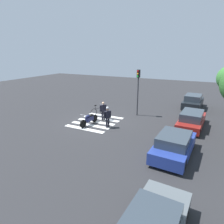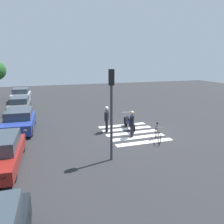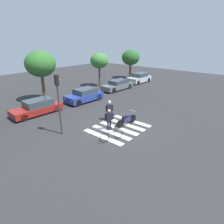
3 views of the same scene
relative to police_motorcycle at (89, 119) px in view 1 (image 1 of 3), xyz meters
name	(u,v)px [view 1 (image 1 of 3)]	position (x,y,z in m)	size (l,w,h in m)	color
ground_plane	(96,122)	(-0.85, 0.13, -0.46)	(60.00, 60.00, 0.00)	#2B2B2D
police_motorcycle	(89,119)	(0.00, 0.00, 0.00)	(2.19, 0.62, 1.04)	black
leaning_bicycle	(98,111)	(-2.65, -0.69, -0.07)	(1.69, 0.70, 1.02)	black
officer_on_foot	(108,116)	(-0.14, 1.65, 0.53)	(0.58, 0.41, 1.72)	black
officer_by_motorcycle	(103,110)	(-1.56, 0.47, 0.47)	(0.58, 0.41, 1.64)	black
crosswalk_stripes	(96,122)	(-0.85, 0.13, -0.46)	(4.05, 3.53, 0.01)	silver
car_black_suv	(193,102)	(-9.18, 7.20, 0.24)	(4.12, 1.97, 1.48)	black
car_maroon_wagon	(192,120)	(-3.19, 7.59, 0.16)	(4.53, 1.98, 1.32)	black
car_blue_hatchback	(174,145)	(2.07, 7.11, 0.20)	(4.19, 2.08, 1.39)	black
traffic_light_pole	(138,85)	(-4.19, 2.68, 2.40)	(0.35, 0.28, 4.26)	#38383D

